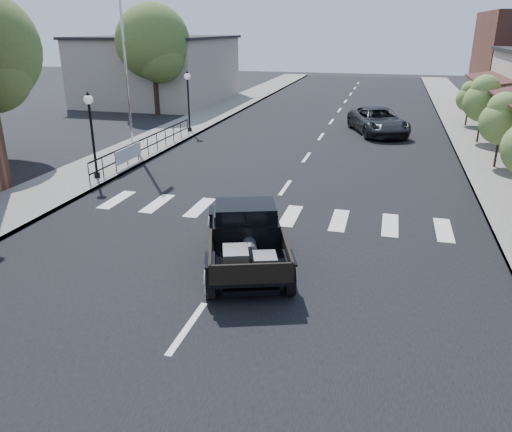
# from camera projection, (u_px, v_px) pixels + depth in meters

# --- Properties ---
(ground) EXTENTS (120.00, 120.00, 0.00)m
(ground) POSITION_uv_depth(u_px,v_px,m) (231.00, 266.00, 13.08)
(ground) COLOR black
(ground) RESTS_ON ground
(road) EXTENTS (14.00, 80.00, 0.02)m
(road) POSITION_uv_depth(u_px,v_px,m) (316.00, 144.00, 26.63)
(road) COLOR black
(road) RESTS_ON ground
(road_markings) EXTENTS (12.00, 60.00, 0.06)m
(road_markings) POSITION_uv_depth(u_px,v_px,m) (299.00, 168.00, 22.12)
(road_markings) COLOR silver
(road_markings) RESTS_ON ground
(sidewalk_left) EXTENTS (3.00, 80.00, 0.15)m
(sidewalk_left) POSITION_uv_depth(u_px,v_px,m) (169.00, 135.00, 28.65)
(sidewalk_left) COLOR gray
(sidewalk_left) RESTS_ON ground
(sidewalk_right) EXTENTS (3.00, 80.00, 0.15)m
(sidewalk_right) POSITION_uv_depth(u_px,v_px,m) (487.00, 153.00, 24.57)
(sidewalk_right) COLOR gray
(sidewalk_right) RESTS_ON ground
(low_building_left) EXTENTS (10.00, 12.00, 5.00)m
(low_building_left) POSITION_uv_depth(u_px,v_px,m) (160.00, 71.00, 41.10)
(low_building_left) COLOR #AC9F90
(low_building_left) RESTS_ON ground
(railing) EXTENTS (0.08, 10.00, 1.00)m
(railing) POSITION_uv_depth(u_px,v_px,m) (148.00, 145.00, 23.64)
(railing) COLOR black
(railing) RESTS_ON sidewalk_left
(banner) EXTENTS (0.04, 2.20, 0.60)m
(banner) POSITION_uv_depth(u_px,v_px,m) (129.00, 159.00, 21.88)
(banner) COLOR silver
(banner) RESTS_ON sidewalk_left
(lamp_post_b) EXTENTS (0.36, 0.36, 3.41)m
(lamp_post_b) POSITION_uv_depth(u_px,v_px,m) (93.00, 136.00, 19.67)
(lamp_post_b) COLOR black
(lamp_post_b) RESTS_ON sidewalk_left
(lamp_post_c) EXTENTS (0.36, 0.36, 3.41)m
(lamp_post_c) POSITION_uv_depth(u_px,v_px,m) (188.00, 102.00, 28.71)
(lamp_post_c) COLOR black
(lamp_post_c) RESTS_ON sidewalk_left
(flagpole) EXTENTS (0.12, 0.12, 12.14)m
(flagpole) POSITION_uv_depth(u_px,v_px,m) (121.00, 19.00, 23.93)
(flagpole) COLOR silver
(flagpole) RESTS_ON sidewalk_left
(big_tree_far) EXTENTS (5.09, 5.09, 7.48)m
(big_tree_far) POSITION_uv_depth(u_px,v_px,m) (154.00, 60.00, 34.63)
(big_tree_far) COLOR #4B6129
(big_tree_far) RESTS_ON ground
(small_tree_c) EXTENTS (1.85, 1.85, 3.09)m
(small_tree_c) POSITION_uv_depth(u_px,v_px,m) (500.00, 132.00, 21.27)
(small_tree_c) COLOR olive
(small_tree_c) RESTS_ON sidewalk_right
(small_tree_d) EXTENTS (2.00, 2.00, 3.34)m
(small_tree_d) POSITION_uv_depth(u_px,v_px,m) (482.00, 110.00, 25.92)
(small_tree_d) COLOR olive
(small_tree_d) RESTS_ON sidewalk_right
(small_tree_e) EXTENTS (1.55, 1.55, 2.58)m
(small_tree_e) POSITION_uv_depth(u_px,v_px,m) (468.00, 104.00, 30.59)
(small_tree_e) COLOR olive
(small_tree_e) RESTS_ON sidewalk_right
(hotrod_pickup) EXTENTS (3.67, 5.24, 1.65)m
(hotrod_pickup) POSITION_uv_depth(u_px,v_px,m) (246.00, 235.00, 12.90)
(hotrod_pickup) COLOR black
(hotrod_pickup) RESTS_ON ground
(second_car) EXTENTS (4.13, 5.90, 1.49)m
(second_car) POSITION_uv_depth(u_px,v_px,m) (378.00, 121.00, 28.99)
(second_car) COLOR black
(second_car) RESTS_ON ground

